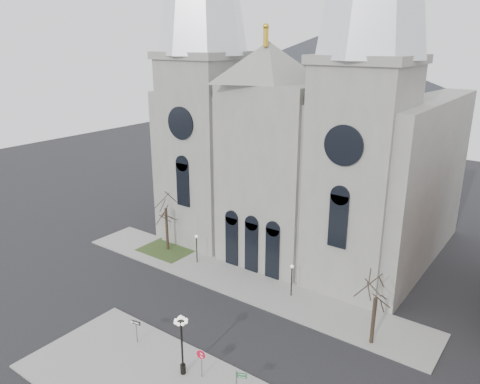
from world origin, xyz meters
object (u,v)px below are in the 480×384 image
Objects in this scene: street_name_sign at (238,384)px; one_way_sign at (136,327)px; stop_sign at (201,357)px; globe_lamp at (182,337)px.

one_way_sign is at bearing 152.96° from street_name_sign.
stop_sign is 6.94m from one_way_sign.
stop_sign reaches higher than one_way_sign.
stop_sign is 1.11× the size of one_way_sign.
street_name_sign is at bearing 4.01° from stop_sign.
globe_lamp is 2.35× the size of one_way_sign.
street_name_sign reaches higher than one_way_sign.
street_name_sign reaches higher than stop_sign.
one_way_sign is at bearing -169.76° from stop_sign.
stop_sign is at bearing -10.71° from one_way_sign.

